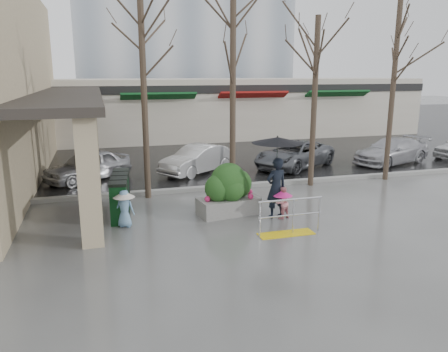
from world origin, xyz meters
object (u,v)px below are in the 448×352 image
planter (229,190)px  car_b (198,159)px  woman (277,168)px  news_boxes (120,195)px  tree_east (397,48)px  child_pink (282,200)px  car_a (88,166)px  tree_mideast (316,61)px  handrail (288,221)px  tree_midwest (233,49)px  car_d (391,151)px  tree_west (142,52)px  car_c (294,154)px  child_blue (124,205)px

planter → car_b: planter is taller
woman → news_boxes: woman is taller
tree_east → child_pink: (-6.27, -3.50, -4.79)m
planter → car_b: bearing=86.7°
news_boxes → car_a: (-1.06, 5.07, -0.01)m
woman → news_boxes: bearing=-29.2°
tree_mideast → car_b: tree_mideast is taller
child_pink → planter: 1.73m
handrail → car_a: car_a is taller
tree_midwest → car_d: bearing=17.1°
tree_mideast → car_d: size_ratio=1.50×
handrail → child_pink: (0.37, 1.30, 0.21)m
tree_east → car_d: tree_east is taller
car_b → car_d: (9.74, -0.56, 0.00)m
tree_midwest → planter: (-0.93, -2.61, -4.44)m
handrail → car_a: 9.80m
tree_west → planter: tree_west is taller
news_boxes → handrail: bearing=-28.3°
car_a → woman: bearing=6.3°
car_d → car_b: bearing=-110.0°
tree_west → car_d: size_ratio=1.57×
tree_east → car_c: tree_east is taller
woman → child_pink: size_ratio=2.54×
tree_midwest → car_b: bearing=99.8°
tree_east → child_blue: tree_east is taller
tree_midwest → tree_east: tree_east is taller
tree_mideast → car_c: size_ratio=1.43×
woman → car_b: woman is taller
tree_mideast → child_blue: tree_mideast is taller
planter → news_boxes: planter is taller
child_blue → car_a: size_ratio=0.30×
tree_midwest → tree_mideast: size_ratio=1.08×
handrail → tree_east: 9.60m
tree_east → planter: 9.36m
tree_mideast → child_pink: (-2.77, -3.50, -4.27)m
tree_mideast → car_c: bearing=76.3°
tree_mideast → planter: bearing=-148.3°
tree_west → handrail: bearing=-55.0°
tree_midwest → car_c: size_ratio=1.54×
tree_west → car_a: (-2.11, 3.33, -4.45)m
tree_west → car_c: 9.14m
handrail → car_b: size_ratio=0.50×
child_blue → car_b: bearing=-97.6°
handrail → planter: 2.48m
news_boxes → car_c: size_ratio=0.52×
child_pink → child_blue: size_ratio=0.90×
planter → car_b: (0.35, 5.99, -0.17)m
tree_east → car_b: bearing=155.4°
handrail → tree_mideast: (3.14, 4.80, 4.48)m
tree_west → child_pink: (3.73, -3.50, -4.49)m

